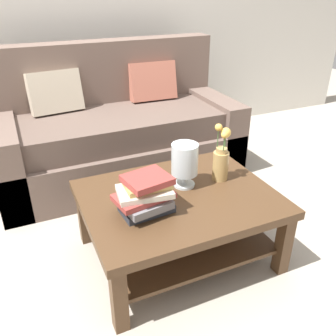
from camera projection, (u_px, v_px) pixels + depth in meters
The scene contains 6 objects.
ground_plane at pixel (147, 228), 2.46m from camera, with size 10.00×10.00×0.00m, color #ADA393.
couch at pixel (117, 132), 3.03m from camera, with size 1.93×0.90×1.06m.
coffee_table at pixel (178, 212), 2.08m from camera, with size 1.07×0.84×0.43m.
book_stack_main at pixel (145, 195), 1.84m from camera, with size 0.32×0.25×0.20m.
glass_hurricane_vase at pixel (185, 161), 2.05m from camera, with size 0.15×0.15×0.26m.
flower_pitcher at pixel (221, 159), 2.14m from camera, with size 0.10×0.10×0.35m.
Camera 1 is at (-0.69, -1.88, 1.50)m, focal length 38.72 mm.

